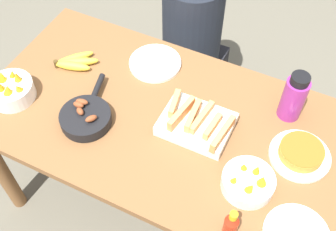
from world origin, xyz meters
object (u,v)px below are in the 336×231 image
(person_figure, at_px, (191,46))
(melon_tray, at_px, (196,123))
(frittata_plate_center, at_px, (301,153))
(skillet, at_px, (86,117))
(banana_bunch, at_px, (74,62))
(water_bottle, at_px, (294,97))
(fruit_bowl_mango, at_px, (248,182))
(fruit_bowl_citrus, at_px, (11,90))
(empty_plate_far_left, at_px, (155,63))
(hot_sauce_bottle, at_px, (231,224))

(person_figure, bearing_deg, melon_tray, -65.36)
(frittata_plate_center, bearing_deg, skillet, -165.59)
(banana_bunch, height_order, water_bottle, water_bottle)
(fruit_bowl_mango, bearing_deg, fruit_bowl_citrus, -178.40)
(melon_tray, xyz_separation_m, person_figure, (-0.31, 0.67, -0.29))
(fruit_bowl_citrus, bearing_deg, empty_plate_far_left, 43.59)
(skillet, height_order, empty_plate_far_left, skillet)
(skillet, bearing_deg, fruit_bowl_citrus, 79.90)
(water_bottle, bearing_deg, banana_bunch, -170.85)
(empty_plate_far_left, xyz_separation_m, hot_sauce_bottle, (0.57, -0.58, 0.05))
(empty_plate_far_left, relative_size, person_figure, 0.20)
(frittata_plate_center, bearing_deg, banana_bunch, 178.20)
(fruit_bowl_citrus, xyz_separation_m, hot_sauce_bottle, (1.02, -0.16, 0.02))
(fruit_bowl_citrus, height_order, hot_sauce_bottle, hot_sauce_bottle)
(banana_bunch, bearing_deg, melon_tray, -7.35)
(skillet, relative_size, fruit_bowl_mango, 1.72)
(melon_tray, distance_m, person_figure, 0.79)
(empty_plate_far_left, distance_m, fruit_bowl_citrus, 0.62)
(hot_sauce_bottle, bearing_deg, frittata_plate_center, 71.33)
(banana_bunch, relative_size, melon_tray, 0.68)
(banana_bunch, relative_size, water_bottle, 0.85)
(fruit_bowl_citrus, bearing_deg, melon_tray, 13.73)
(fruit_bowl_mango, height_order, person_figure, person_figure)
(frittata_plate_center, height_order, fruit_bowl_mango, fruit_bowl_mango)
(fruit_bowl_mango, bearing_deg, melon_tray, 149.78)
(melon_tray, relative_size, hot_sauce_bottle, 1.93)
(fruit_bowl_mango, relative_size, person_figure, 0.17)
(banana_bunch, bearing_deg, frittata_plate_center, -1.80)
(banana_bunch, xyz_separation_m, melon_tray, (0.62, -0.08, 0.02))
(banana_bunch, bearing_deg, person_figure, 61.99)
(empty_plate_far_left, bearing_deg, melon_tray, -38.52)
(hot_sauce_bottle, bearing_deg, fruit_bowl_mango, 90.68)
(skillet, bearing_deg, frittata_plate_center, -89.80)
(melon_tray, relative_size, empty_plate_far_left, 1.18)
(frittata_plate_center, xyz_separation_m, person_figure, (-0.71, 0.62, -0.27))
(melon_tray, relative_size, skillet, 0.84)
(hot_sauce_bottle, bearing_deg, fruit_bowl_citrus, 171.17)
(empty_plate_far_left, height_order, water_bottle, water_bottle)
(melon_tray, xyz_separation_m, water_bottle, (0.30, 0.23, 0.07))
(person_figure, bearing_deg, banana_bunch, -118.01)
(fruit_bowl_mango, bearing_deg, banana_bunch, 165.17)
(empty_plate_far_left, xyz_separation_m, fruit_bowl_citrus, (-0.45, -0.42, 0.04))
(person_figure, bearing_deg, fruit_bowl_citrus, -117.38)
(water_bottle, bearing_deg, skillet, -151.31)
(frittata_plate_center, bearing_deg, fruit_bowl_citrus, -168.62)
(melon_tray, relative_size, water_bottle, 1.24)
(water_bottle, bearing_deg, frittata_plate_center, -62.21)
(hot_sauce_bottle, xyz_separation_m, person_figure, (-0.58, 1.01, -0.31))
(fruit_bowl_citrus, bearing_deg, fruit_bowl_mango, 1.60)
(frittata_plate_center, distance_m, person_figure, 0.98)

